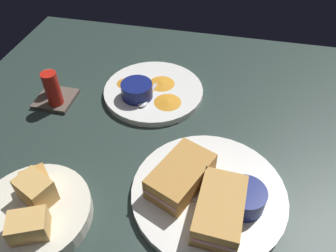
{
  "coord_description": "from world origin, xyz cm",
  "views": [
    {
      "loc": [
        -43.1,
        -10.28,
        52.49
      ],
      "look_at": [
        7.0,
        0.97,
        3.0
      ],
      "focal_mm": 35.23,
      "sensor_mm": 36.0,
      "label": 1
    }
  ],
  "objects_px": {
    "spoon_by_dark_ramekin": "(211,201)",
    "bread_basket_rear": "(35,210)",
    "plate_chips_companion": "(154,91)",
    "ramekin_dark_sauce": "(245,198)",
    "sandwich_half_far": "(220,209)",
    "spoon_by_gravy_ramekin": "(145,100)",
    "plate_sandwich_main": "(209,193)",
    "ramekin_light_gravy": "(137,90)",
    "condiment_caddy": "(53,91)",
    "sandwich_half_near": "(181,176)"
  },
  "relations": [
    {
      "from": "spoon_by_dark_ramekin",
      "to": "bread_basket_rear",
      "type": "bearing_deg",
      "value": 106.69
    },
    {
      "from": "bread_basket_rear",
      "to": "plate_chips_companion",
      "type": "bearing_deg",
      "value": -16.22
    },
    {
      "from": "ramekin_dark_sauce",
      "to": "bread_basket_rear",
      "type": "bearing_deg",
      "value": 105.14
    },
    {
      "from": "sandwich_half_far",
      "to": "spoon_by_gravy_ramekin",
      "type": "bearing_deg",
      "value": 37.11
    },
    {
      "from": "spoon_by_dark_ramekin",
      "to": "plate_sandwich_main",
      "type": "bearing_deg",
      "value": 15.36
    },
    {
      "from": "ramekin_dark_sauce",
      "to": "ramekin_light_gravy",
      "type": "bearing_deg",
      "value": 46.79
    },
    {
      "from": "ramekin_dark_sauce",
      "to": "ramekin_light_gravy",
      "type": "height_order",
      "value": "ramekin_dark_sauce"
    },
    {
      "from": "sandwich_half_far",
      "to": "spoon_by_gravy_ramekin",
      "type": "relative_size",
      "value": 1.37
    },
    {
      "from": "spoon_by_gravy_ramekin",
      "to": "condiment_caddy",
      "type": "xyz_separation_m",
      "value": [
        -0.03,
        0.22,
        0.01
      ]
    },
    {
      "from": "plate_sandwich_main",
      "to": "bread_basket_rear",
      "type": "relative_size",
      "value": 1.45
    },
    {
      "from": "spoon_by_dark_ramekin",
      "to": "bread_basket_rear",
      "type": "relative_size",
      "value": 0.5
    },
    {
      "from": "sandwich_half_near",
      "to": "spoon_by_gravy_ramekin",
      "type": "height_order",
      "value": "sandwich_half_near"
    },
    {
      "from": "sandwich_half_near",
      "to": "ramekin_dark_sauce",
      "type": "height_order",
      "value": "sandwich_half_near"
    },
    {
      "from": "sandwich_half_near",
      "to": "sandwich_half_far",
      "type": "relative_size",
      "value": 1.1
    },
    {
      "from": "ramekin_light_gravy",
      "to": "sandwich_half_far",
      "type": "bearing_deg",
      "value": -141.28
    },
    {
      "from": "ramekin_dark_sauce",
      "to": "spoon_by_dark_ramekin",
      "type": "relative_size",
      "value": 0.73
    },
    {
      "from": "sandwich_half_near",
      "to": "ramekin_light_gravy",
      "type": "xyz_separation_m",
      "value": [
        0.23,
        0.15,
        -0.0
      ]
    },
    {
      "from": "spoon_by_dark_ramekin",
      "to": "condiment_caddy",
      "type": "distance_m",
      "value": 0.47
    },
    {
      "from": "ramekin_light_gravy",
      "to": "spoon_by_gravy_ramekin",
      "type": "distance_m",
      "value": 0.03
    },
    {
      "from": "plate_sandwich_main",
      "to": "spoon_by_gravy_ramekin",
      "type": "relative_size",
      "value": 2.89
    },
    {
      "from": "plate_sandwich_main",
      "to": "sandwich_half_near",
      "type": "distance_m",
      "value": 0.06
    },
    {
      "from": "plate_sandwich_main",
      "to": "condiment_caddy",
      "type": "distance_m",
      "value": 0.45
    },
    {
      "from": "ramekin_dark_sauce",
      "to": "condiment_caddy",
      "type": "bearing_deg",
      "value": 65.93
    },
    {
      "from": "spoon_by_gravy_ramekin",
      "to": "ramekin_light_gravy",
      "type": "bearing_deg",
      "value": 59.53
    },
    {
      "from": "ramekin_light_gravy",
      "to": "condiment_caddy",
      "type": "distance_m",
      "value": 0.2
    },
    {
      "from": "spoon_by_gravy_ramekin",
      "to": "condiment_caddy",
      "type": "distance_m",
      "value": 0.22
    },
    {
      "from": "sandwich_half_near",
      "to": "ramekin_light_gravy",
      "type": "relative_size",
      "value": 1.96
    },
    {
      "from": "sandwich_half_far",
      "to": "ramekin_dark_sauce",
      "type": "distance_m",
      "value": 0.05
    },
    {
      "from": "bread_basket_rear",
      "to": "condiment_caddy",
      "type": "xyz_separation_m",
      "value": [
        0.3,
        0.12,
        0.01
      ]
    },
    {
      "from": "ramekin_light_gravy",
      "to": "spoon_by_gravy_ramekin",
      "type": "relative_size",
      "value": 0.76
    },
    {
      "from": "plate_sandwich_main",
      "to": "plate_chips_companion",
      "type": "relative_size",
      "value": 1.15
    },
    {
      "from": "ramekin_dark_sauce",
      "to": "bread_basket_rear",
      "type": "xyz_separation_m",
      "value": [
        -0.1,
        0.35,
        -0.01
      ]
    },
    {
      "from": "ramekin_light_gravy",
      "to": "condiment_caddy",
      "type": "xyz_separation_m",
      "value": [
        -0.05,
        0.2,
        -0.0
      ]
    },
    {
      "from": "spoon_by_dark_ramekin",
      "to": "plate_chips_companion",
      "type": "height_order",
      "value": "spoon_by_dark_ramekin"
    },
    {
      "from": "sandwich_half_near",
      "to": "sandwich_half_far",
      "type": "distance_m",
      "value": 0.09
    },
    {
      "from": "sandwich_half_near",
      "to": "spoon_by_gravy_ramekin",
      "type": "xyz_separation_m",
      "value": [
        0.22,
        0.13,
        -0.02
      ]
    },
    {
      "from": "plate_chips_companion",
      "to": "ramekin_light_gravy",
      "type": "xyz_separation_m",
      "value": [
        -0.04,
        0.03,
        0.03
      ]
    },
    {
      "from": "spoon_by_dark_ramekin",
      "to": "condiment_caddy",
      "type": "xyz_separation_m",
      "value": [
        0.22,
        0.41,
        0.01
      ]
    },
    {
      "from": "ramekin_dark_sauce",
      "to": "plate_chips_companion",
      "type": "height_order",
      "value": "ramekin_dark_sauce"
    },
    {
      "from": "sandwich_half_near",
      "to": "bread_basket_rear",
      "type": "xyz_separation_m",
      "value": [
        -0.12,
        0.24,
        -0.02
      ]
    },
    {
      "from": "plate_sandwich_main",
      "to": "bread_basket_rear",
      "type": "xyz_separation_m",
      "value": [
        -0.11,
        0.29,
        0.02
      ]
    },
    {
      "from": "sandwich_half_far",
      "to": "spoon_by_dark_ramekin",
      "type": "bearing_deg",
      "value": 31.61
    },
    {
      "from": "sandwich_half_near",
      "to": "condiment_caddy",
      "type": "height_order",
      "value": "condiment_caddy"
    },
    {
      "from": "plate_sandwich_main",
      "to": "ramekin_dark_sauce",
      "type": "bearing_deg",
      "value": -104.28
    },
    {
      "from": "condiment_caddy",
      "to": "bread_basket_rear",
      "type": "bearing_deg",
      "value": -159.23
    },
    {
      "from": "spoon_by_dark_ramekin",
      "to": "ramekin_light_gravy",
      "type": "distance_m",
      "value": 0.34
    },
    {
      "from": "spoon_by_dark_ramekin",
      "to": "bread_basket_rear",
      "type": "xyz_separation_m",
      "value": [
        -0.09,
        0.3,
        0.0
      ]
    },
    {
      "from": "ramekin_dark_sauce",
      "to": "bread_basket_rear",
      "type": "distance_m",
      "value": 0.37
    },
    {
      "from": "sandwich_half_near",
      "to": "bread_basket_rear",
      "type": "distance_m",
      "value": 0.26
    },
    {
      "from": "sandwich_half_far",
      "to": "ramekin_light_gravy",
      "type": "relative_size",
      "value": 1.79
    }
  ]
}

